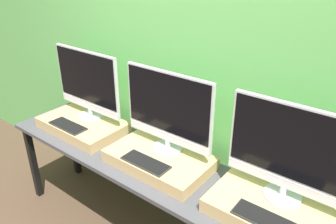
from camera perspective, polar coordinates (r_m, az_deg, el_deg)
wall_back at (r=2.22m, az=3.84°, el=6.71°), size 8.00×0.04×2.60m
workbench at (r=2.26m, az=-1.77°, el=-10.72°), size 2.63×0.56×0.75m
wooden_riser_left at (r=2.71m, az=-14.64°, el=-2.17°), size 0.68×0.42×0.08m
monitor_left at (r=2.63m, az=-13.85°, el=4.94°), size 0.66×0.20×0.55m
keyboard_left at (r=2.62m, az=-17.04°, el=-2.29°), size 0.33×0.13×0.01m
wooden_riser_center at (r=2.21m, az=-1.54°, el=-8.26°), size 0.68×0.42×0.08m
monitor_center at (r=2.11m, az=-0.03°, el=0.33°), size 0.66×0.20×0.55m
keyboard_center at (r=2.10m, az=-3.92°, el=-8.76°), size 0.33×0.13×0.01m
wooden_riser_right at (r=1.91m, az=18.02°, el=-16.15°), size 0.68×0.42×0.08m
monitor_right at (r=1.79m, az=20.57°, el=-6.47°), size 0.66×0.20×0.55m
keyboard_right at (r=1.78m, az=16.59°, el=-17.43°), size 0.33×0.13×0.01m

